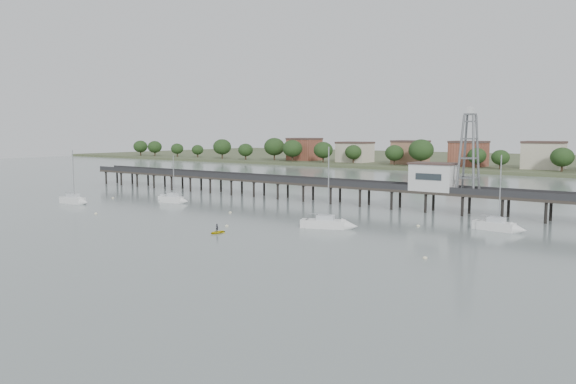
% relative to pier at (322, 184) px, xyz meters
% --- Properties ---
extents(ground_plane, '(500.00, 500.00, 0.00)m').
position_rel_pier_xyz_m(ground_plane, '(0.00, -60.00, -3.79)').
color(ground_plane, slate).
rests_on(ground_plane, ground).
extents(pier, '(150.00, 5.00, 5.50)m').
position_rel_pier_xyz_m(pier, '(0.00, 0.00, 0.00)').
color(pier, '#2D2823').
rests_on(pier, ground).
extents(pier_building, '(8.40, 5.40, 5.30)m').
position_rel_pier_xyz_m(pier_building, '(25.00, 0.00, 2.87)').
color(pier_building, silver).
rests_on(pier_building, ground).
extents(lattice_tower, '(3.20, 3.20, 15.50)m').
position_rel_pier_xyz_m(lattice_tower, '(31.50, 0.00, 7.31)').
color(lattice_tower, slate).
rests_on(lattice_tower, ground).
extents(sailboat_e, '(7.46, 2.70, 12.17)m').
position_rel_pier_xyz_m(sailboat_e, '(41.64, -13.41, -3.15)').
color(sailboat_e, white).
rests_on(sailboat_e, ground).
extents(sailboat_b, '(6.43, 2.98, 10.44)m').
position_rel_pier_xyz_m(sailboat_b, '(-24.03, -19.67, -3.14)').
color(sailboat_b, white).
rests_on(sailboat_b, ground).
extents(sailboat_c, '(8.41, 5.27, 13.43)m').
position_rel_pier_xyz_m(sailboat_c, '(19.58, -26.63, -3.15)').
color(sailboat_c, white).
rests_on(sailboat_c, ground).
extents(sailboat_a, '(7.26, 2.79, 11.81)m').
position_rel_pier_xyz_m(sailboat_a, '(-39.73, -33.08, -3.14)').
color(sailboat_a, white).
rests_on(sailboat_a, ground).
extents(white_tender, '(3.59, 2.41, 1.29)m').
position_rel_pier_xyz_m(white_tender, '(-30.31, -17.04, -3.40)').
color(white_tender, white).
rests_on(white_tender, ground).
extents(yellow_dinghy, '(1.85, 0.68, 2.54)m').
position_rel_pier_xyz_m(yellow_dinghy, '(7.79, -40.52, -3.79)').
color(yellow_dinghy, yellow).
rests_on(yellow_dinghy, ground).
extents(dinghy_occupant, '(0.71, 1.25, 0.28)m').
position_rel_pier_xyz_m(dinghy_occupant, '(7.79, -40.52, -3.79)').
color(dinghy_occupant, black).
rests_on(dinghy_occupant, ground).
extents(mooring_buoys, '(81.70, 23.03, 0.39)m').
position_rel_pier_xyz_m(mooring_buoys, '(0.61, -29.37, -3.71)').
color(mooring_buoys, '#F2EBBC').
rests_on(mooring_buoys, ground).
extents(far_shore, '(500.00, 170.00, 10.40)m').
position_rel_pier_xyz_m(far_shore, '(0.36, 179.58, -2.85)').
color(far_shore, '#475133').
rests_on(far_shore, ground).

